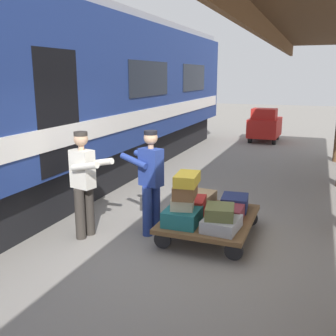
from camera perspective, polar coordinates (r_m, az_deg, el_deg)
ground_plane at (r=6.15m, az=2.00°, el=-10.98°), size 60.00×60.00×0.00m
luggage_cart at (r=6.33m, az=6.10°, el=-7.46°), size 1.35×1.72×0.34m
suitcase_teal_softside at (r=5.93m, az=2.10°, el=-7.14°), size 0.52×0.56×0.24m
suitcase_burgundy_valise at (r=6.22m, az=8.85°, el=-6.51°), size 0.44×0.47×0.19m
suitcase_navy_fabric at (r=6.65m, az=9.73°, el=-5.03°), size 0.47×0.54×0.23m
suitcase_tan_vintage at (r=6.78m, az=4.70°, el=-4.54°), size 0.48×0.60×0.22m
suitcase_red_plastic at (r=6.35m, az=3.49°, el=-5.57°), size 0.48×0.56×0.27m
suitcase_gray_aluminum at (r=5.79m, az=7.84°, el=-8.11°), size 0.53×0.62×0.18m
suitcase_cream_canvas at (r=5.90m, az=2.13°, el=-5.12°), size 0.41×0.43×0.18m
suitcase_brown_leather at (r=5.85m, az=2.54°, el=-3.33°), size 0.39×0.56×0.20m
suitcase_yellow_case at (r=5.78m, az=2.82°, el=-1.63°), size 0.37×0.56×0.17m
suitcase_olive_duffel at (r=5.74m, az=7.58°, el=-6.38°), size 0.47×0.51×0.18m
porter_in_overalls at (r=6.23m, az=-2.63°, el=-1.59°), size 0.73×0.56×1.70m
porter_by_door at (r=6.22m, az=-12.20°, el=-1.90°), size 0.72×0.53×1.70m
baggage_tug at (r=15.66m, az=13.95°, el=6.06°), size 1.16×1.74×1.30m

